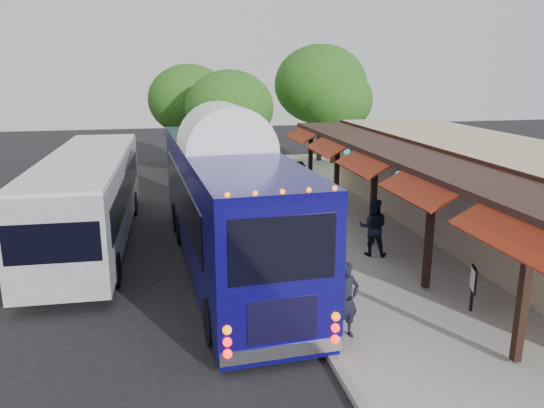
{
  "coord_description": "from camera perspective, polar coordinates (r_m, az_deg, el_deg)",
  "views": [
    {
      "loc": [
        -3.42,
        -12.84,
        6.32
      ],
      "look_at": [
        0.19,
        4.2,
        1.8
      ],
      "focal_mm": 35.0,
      "sensor_mm": 36.0,
      "label": 1
    }
  ],
  "objects": [
    {
      "name": "ground",
      "position": [
        14.71,
        2.72,
        -10.9
      ],
      "size": [
        90.0,
        90.0,
        0.0
      ],
      "primitive_type": "plane",
      "color": "black",
      "rests_on": "ground"
    },
    {
      "name": "sidewalk",
      "position": [
        19.83,
        13.89,
        -4.24
      ],
      "size": [
        10.0,
        40.0,
        0.15
      ],
      "primitive_type": "cube",
      "color": "#9E9B93",
      "rests_on": "ground"
    },
    {
      "name": "curb",
      "position": [
        18.29,
        -0.3,
        -5.41
      ],
      "size": [
        0.2,
        40.0,
        0.16
      ],
      "primitive_type": "cube",
      "color": "gray",
      "rests_on": "ground"
    },
    {
      "name": "station_shelter",
      "position": [
        21.04,
        22.51,
        1.15
      ],
      "size": [
        8.15,
        20.0,
        3.6
      ],
      "color": "#C6B489",
      "rests_on": "ground"
    },
    {
      "name": "coach_bus",
      "position": [
        16.9,
        -4.91,
        0.51
      ],
      "size": [
        3.42,
        13.13,
        4.16
      ],
      "rotation": [
        0.0,
        0.0,
        0.05
      ],
      "color": "#0C085D",
      "rests_on": "ground"
    },
    {
      "name": "city_bus",
      "position": [
        20.27,
        -19.09,
        0.89
      ],
      "size": [
        3.0,
        12.28,
        3.28
      ],
      "rotation": [
        0.0,
        0.0,
        -0.03
      ],
      "color": "gray",
      "rests_on": "ground"
    },
    {
      "name": "ped_a",
      "position": [
        12.58,
        7.96,
        -10.2
      ],
      "size": [
        0.77,
        0.6,
        1.86
      ],
      "primitive_type": "imported",
      "rotation": [
        0.0,
        0.0,
        0.26
      ],
      "color": "black",
      "rests_on": "sidewalk"
    },
    {
      "name": "ped_b",
      "position": [
        18.02,
        10.85,
        -2.47
      ],
      "size": [
        1.16,
        1.05,
        1.95
      ],
      "primitive_type": "imported",
      "rotation": [
        0.0,
        0.0,
        2.74
      ],
      "color": "black",
      "rests_on": "sidewalk"
    },
    {
      "name": "ped_c",
      "position": [
        22.61,
        0.69,
        0.98
      ],
      "size": [
        1.03,
        0.47,
        1.73
      ],
      "primitive_type": "imported",
      "rotation": [
        0.0,
        0.0,
        3.1
      ],
      "color": "black",
      "rests_on": "sidewalk"
    },
    {
      "name": "ped_d",
      "position": [
        26.04,
        2.96,
        2.75
      ],
      "size": [
        1.2,
        0.81,
        1.72
      ],
      "primitive_type": "imported",
      "rotation": [
        0.0,
        0.0,
        3.31
      ],
      "color": "black",
      "rests_on": "sidewalk"
    },
    {
      "name": "sign_board",
      "position": [
        14.7,
        20.84,
        -7.8
      ],
      "size": [
        0.24,
        0.53,
        1.21
      ],
      "rotation": [
        0.0,
        0.0,
        -0.37
      ],
      "color": "black",
      "rests_on": "sidewalk"
    },
    {
      "name": "tree_left",
      "position": [
        29.54,
        -4.59,
        10.25
      ],
      "size": [
        4.84,
        4.84,
        6.2
      ],
      "color": "#382314",
      "rests_on": "ground"
    },
    {
      "name": "tree_mid",
      "position": [
        35.83,
        5.24,
        12.67
      ],
      "size": [
        6.08,
        6.08,
        7.78
      ],
      "color": "#382314",
      "rests_on": "ground"
    },
    {
      "name": "tree_right",
      "position": [
        35.05,
        6.71,
        11.04
      ],
      "size": [
        4.96,
        4.96,
        6.35
      ],
      "color": "#382314",
      "rests_on": "ground"
    },
    {
      "name": "tree_far",
      "position": [
        33.72,
        -8.85,
        11.0
      ],
      "size": [
        5.08,
        5.08,
        6.51
      ],
      "color": "#382314",
      "rests_on": "ground"
    }
  ]
}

